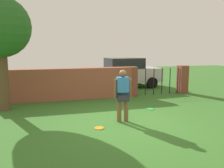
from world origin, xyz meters
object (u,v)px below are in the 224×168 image
at_px(person, 123,93).
at_px(frisbee_orange, 99,128).
at_px(tree, 0,28).
at_px(car, 124,73).
at_px(frisbee_green, 150,109).

xyz_separation_m(person, frisbee_orange, (-0.84, -0.41, -0.89)).
relative_size(tree, frisbee_orange, 15.18).
height_order(car, frisbee_green, car).
height_order(car, frisbee_orange, car).
bearing_deg(car, tree, 26.85).
bearing_deg(frisbee_orange, car, 65.55).
distance_m(tree, car, 7.18).
bearing_deg(frisbee_orange, tree, 135.04).
relative_size(tree, frisbee_green, 15.18).
relative_size(car, frisbee_orange, 16.01).
bearing_deg(person, frisbee_orange, -147.49).
bearing_deg(tree, person, -33.66).
distance_m(car, frisbee_orange, 7.18).
relative_size(person, frisbee_green, 6.00).
bearing_deg(frisbee_green, car, 82.70).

